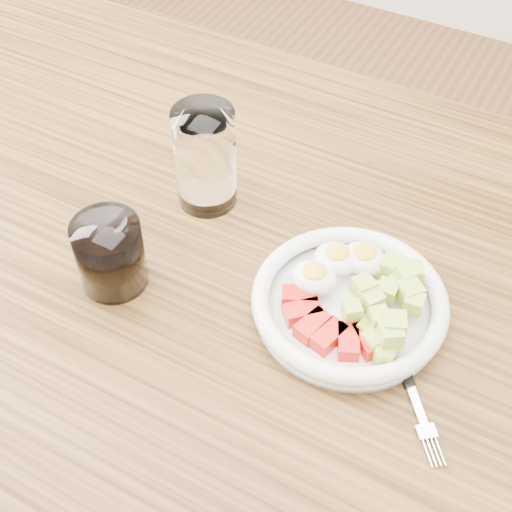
{
  "coord_description": "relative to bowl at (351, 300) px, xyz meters",
  "views": [
    {
      "loc": [
        0.25,
        -0.47,
        1.41
      ],
      "look_at": [
        -0.01,
        0.01,
        0.8
      ],
      "focal_mm": 50.0,
      "sensor_mm": 36.0,
      "label": 1
    }
  ],
  "objects": [
    {
      "name": "dining_table",
      "position": [
        -0.11,
        -0.01,
        -0.12
      ],
      "size": [
        1.5,
        0.9,
        0.77
      ],
      "color": "brown",
      "rests_on": "ground"
    },
    {
      "name": "bowl",
      "position": [
        0.0,
        0.0,
        0.0
      ],
      "size": [
        0.22,
        0.22,
        0.06
      ],
      "color": "white",
      "rests_on": "dining_table"
    },
    {
      "name": "fork",
      "position": [
        0.08,
        -0.05,
        -0.02
      ],
      "size": [
        0.12,
        0.14,
        0.01
      ],
      "color": "black",
      "rests_on": "dining_table"
    },
    {
      "name": "coffee_glass",
      "position": [
        -0.26,
        -0.09,
        0.02
      ],
      "size": [
        0.08,
        0.08,
        0.09
      ],
      "color": "white",
      "rests_on": "dining_table"
    },
    {
      "name": "water_glass",
      "position": [
        -0.24,
        0.08,
        0.05
      ],
      "size": [
        0.08,
        0.08,
        0.14
      ],
      "primitive_type": "cylinder",
      "color": "white",
      "rests_on": "dining_table"
    }
  ]
}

